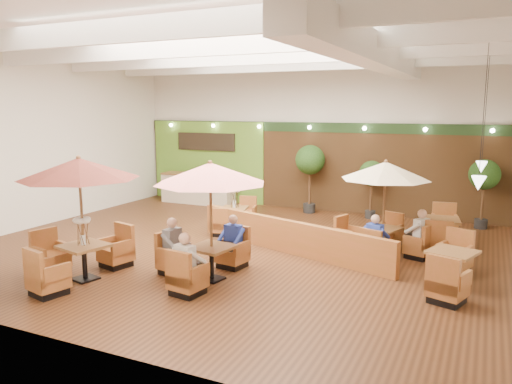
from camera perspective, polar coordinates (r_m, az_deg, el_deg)
The scene contains 17 objects.
room at distance 13.98m, azimuth 1.06°, elevation 9.10°, with size 14.04×14.00×5.52m.
service_counter at distance 19.86m, azimuth -6.67°, elevation 0.36°, with size 3.00×0.75×1.18m.
booth_divider at distance 13.11m, azimuth 3.76°, elevation -5.09°, with size 6.22×0.18×0.86m, color brown.
table_0 at distance 11.40m, azimuth -19.68°, elevation 0.00°, with size 2.68×2.81×2.76m.
table_1 at distance 10.78m, azimuth -5.51°, elevation -0.28°, with size 2.56×2.66×2.66m.
table_2 at distance 13.11m, azimuth 14.50°, elevation 0.25°, with size 2.54×2.54×2.46m.
table_3 at distance 15.58m, azimuth -2.47°, elevation -2.49°, with size 0.95×2.44×1.47m.
table_4 at distance 11.45m, azimuth 21.42°, elevation -8.23°, with size 1.13×2.81×0.99m.
table_5 at distance 14.46m, azimuth 20.37°, elevation -4.46°, with size 1.04×2.80×1.02m.
topiary_0 at distance 17.92m, azimuth 6.20°, elevation 3.37°, with size 1.05×1.05×2.45m.
topiary_1 at distance 17.37m, azimuth 13.08°, elevation 1.84°, with size 0.85×0.85×1.99m.
topiary_2 at distance 16.99m, azimuth 24.64°, elevation 1.54°, with size 0.94×0.94×2.18m.
diner_0 at distance 10.21m, azimuth -7.88°, elevation -7.45°, with size 0.46×0.40×0.85m.
diner_1 at distance 11.83m, azimuth -2.75°, elevation -5.06°, with size 0.40×0.33×0.81m.
diner_2 at distance 11.51m, azimuth -9.33°, elevation -5.53°, with size 0.37×0.44×0.84m.
diner_3 at distance 12.43m, azimuth 13.54°, elevation -4.66°, with size 0.42×0.38×0.77m.
diner_4 at distance 13.16m, azimuth 18.18°, elevation -4.02°, with size 0.43×0.45×0.81m.
Camera 1 is at (5.94, -11.55, 3.76)m, focal length 35.00 mm.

